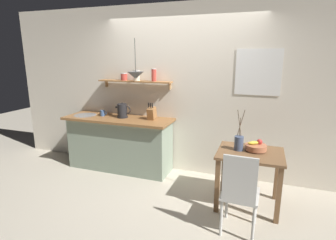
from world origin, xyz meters
TOP-DOWN VIEW (x-y plane):
  - ground_plane at (0.00, 0.00)m, footprint 14.00×14.00m
  - back_wall at (0.20, 0.65)m, footprint 6.80×0.11m
  - kitchen_counter at (-1.00, 0.32)m, footprint 1.83×0.63m
  - wall_shelf at (-0.75, 0.49)m, footprint 1.28×0.20m
  - dining_table at (1.15, -0.17)m, footprint 0.80×0.67m
  - dining_chair_near at (1.09, -0.82)m, footprint 0.41×0.43m
  - fruit_bowl at (1.21, -0.10)m, footprint 0.27×0.27m
  - twig_vase at (1.00, -0.15)m, footprint 0.12×0.12m
  - electric_kettle at (-0.93, 0.34)m, footprint 0.27×0.18m
  - knife_block at (-0.42, 0.37)m, footprint 0.11×0.18m
  - coffee_mug_by_sink at (-1.31, 0.33)m, footprint 0.12×0.08m
  - pendant_lamp at (-0.62, 0.23)m, footprint 0.25×0.25m

SIDE VIEW (x-z plane):
  - ground_plane at x=0.00m, z-range 0.00..0.00m
  - kitchen_counter at x=-1.00m, z-range 0.01..0.91m
  - dining_chair_near at x=1.09m, z-range 0.04..0.99m
  - dining_table at x=1.15m, z-range 0.23..0.96m
  - fruit_bowl at x=1.21m, z-range 0.72..0.86m
  - twig_vase at x=1.00m, z-range 0.57..1.10m
  - coffee_mug_by_sink at x=-1.31m, z-range 0.91..1.01m
  - knife_block at x=-0.42m, z-range 0.87..1.15m
  - electric_kettle at x=-0.93m, z-range 0.89..1.15m
  - back_wall at x=0.20m, z-range 0.00..2.70m
  - wall_shelf at x=-0.75m, z-range 1.37..1.70m
  - pendant_lamp at x=-0.62m, z-range 1.31..1.92m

